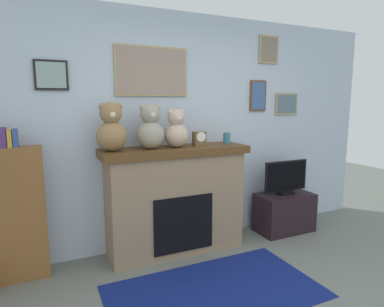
% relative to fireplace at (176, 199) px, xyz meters
% --- Properties ---
extents(back_wall, '(5.20, 0.15, 2.60)m').
position_rel_fireplace_xyz_m(back_wall, '(0.26, 0.29, 0.72)').
color(back_wall, silver).
rests_on(back_wall, ground_plane).
extents(fireplace, '(1.57, 0.51, 1.16)m').
position_rel_fireplace_xyz_m(fireplace, '(0.00, 0.00, 0.00)').
color(fireplace, '#93775B').
rests_on(fireplace, ground_plane).
extents(bookshelf, '(0.48, 0.16, 1.43)m').
position_rel_fireplace_xyz_m(bookshelf, '(-1.53, 0.03, 0.07)').
color(bookshelf, brown).
rests_on(bookshelf, ground_plane).
extents(tv_stand, '(0.71, 0.40, 0.48)m').
position_rel_fireplace_xyz_m(tv_stand, '(1.45, -0.07, -0.34)').
color(tv_stand, black).
rests_on(tv_stand, ground_plane).
extents(television, '(0.62, 0.14, 0.42)m').
position_rel_fireplace_xyz_m(television, '(1.45, -0.07, 0.11)').
color(television, black).
rests_on(television, tv_stand).
extents(area_rug, '(1.83, 1.03, 0.01)m').
position_rel_fireplace_xyz_m(area_rug, '(0.00, -0.90, -0.58)').
color(area_rug, navy).
rests_on(area_rug, ground_plane).
extents(candle_jar, '(0.08, 0.08, 0.13)m').
position_rel_fireplace_xyz_m(candle_jar, '(0.62, -0.02, 0.64)').
color(candle_jar, teal).
rests_on(candle_jar, fireplace).
extents(mantel_clock, '(0.13, 0.10, 0.16)m').
position_rel_fireplace_xyz_m(mantel_clock, '(0.28, -0.02, 0.65)').
color(mantel_clock, brown).
rests_on(mantel_clock, fireplace).
extents(teddy_bear_tan, '(0.29, 0.29, 0.47)m').
position_rel_fireplace_xyz_m(teddy_bear_tan, '(-0.67, -0.02, 0.78)').
color(teddy_bear_tan, '#947148').
rests_on(teddy_bear_tan, fireplace).
extents(teddy_bear_grey, '(0.28, 0.28, 0.46)m').
position_rel_fireplace_xyz_m(teddy_bear_grey, '(-0.27, -0.02, 0.78)').
color(teddy_bear_grey, '#9E9584').
rests_on(teddy_bear_grey, fireplace).
extents(teddy_bear_cream, '(0.25, 0.25, 0.41)m').
position_rel_fireplace_xyz_m(teddy_bear_cream, '(0.01, -0.02, 0.75)').
color(teddy_bear_cream, '#C8AE98').
rests_on(teddy_bear_cream, fireplace).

